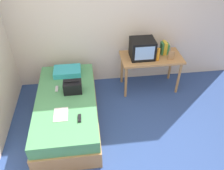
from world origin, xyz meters
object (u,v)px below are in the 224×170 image
tv (142,49)px  magazine (61,114)px  pillow (67,71)px  handbag (73,87)px  remote_dark (80,118)px  picture_frame (171,55)px  bed (68,110)px  desk (151,61)px  book_row (165,48)px  remote_silver (57,89)px  water_bottle (158,54)px

tv → magazine: size_ratio=1.52×
pillow → tv: bearing=3.0°
handbag → remote_dark: handbag is taller
tv → picture_frame: size_ratio=2.69×
bed → pillow: (0.02, 0.69, 0.32)m
desk → tv: 0.33m
handbag → remote_dark: (0.10, -0.64, -0.09)m
tv → book_row: bearing=10.1°
tv → handbag: (-1.30, -0.62, -0.28)m
desk → magazine: (-1.67, -1.14, -0.11)m
pillow → magazine: bearing=-93.9°
handbag → tv: bearing=25.5°
magazine → tv: bearing=37.6°
magazine → bed: bearing=81.4°
bed → remote_dark: 0.61m
magazine → remote_silver: bearing=99.1°
tv → water_bottle: (0.26, -0.14, -0.06)m
water_bottle → remote_silver: water_bottle is taller
desk → remote_dark: size_ratio=7.44×
water_bottle → handbag: size_ratio=0.80×
bed → desk: (1.62, 0.76, 0.38)m
water_bottle → desk: bearing=117.8°
picture_frame → handbag: picture_frame is taller
book_row → picture_frame: 0.24m
remote_silver → handbag: bearing=-19.3°
remote_silver → bed: bearing=-57.1°
pillow → remote_dark: size_ratio=3.15×
tv → magazine: tv is taller
desk → picture_frame: bearing=-23.3°
water_bottle → pillow: (-1.67, 0.06, -0.27)m
handbag → magazine: bearing=-109.2°
picture_frame → pillow: bearing=177.9°
book_row → handbag: 1.92m
water_bottle → handbag: water_bottle is taller
bed → desk: bearing=25.2°
tv → water_bottle: tv is taller
bed → desk: size_ratio=1.72×
tv → book_row: size_ratio=1.76×
picture_frame → magazine: (-2.00, -1.00, -0.28)m
handbag → water_bottle: bearing=17.2°
desk → tv: size_ratio=2.64×
tv → bed: bearing=-151.8°
picture_frame → pillow: (-1.93, 0.07, -0.24)m
handbag → desk: bearing=22.5°
remote_dark → book_row: bearing=38.8°
desk → tv: tv is taller
book_row → picture_frame: size_ratio=1.53×
pillow → remote_silver: bearing=-110.9°
remote_silver → pillow: bearing=69.1°
water_bottle → bed: bearing=-159.6°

